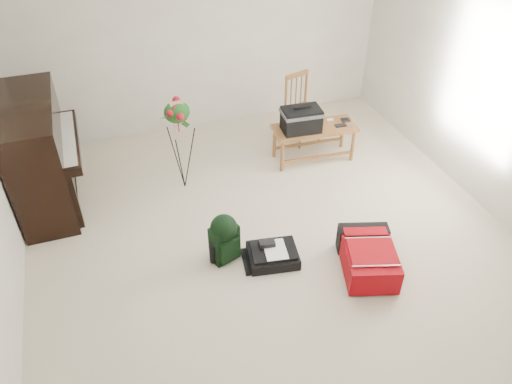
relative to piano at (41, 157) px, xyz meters
name	(u,v)px	position (x,y,z in m)	size (l,w,h in m)	color
floor	(276,246)	(2.19, -1.60, -0.60)	(5.00, 5.50, 0.01)	beige
ceiling	(284,4)	(2.19, -1.60, 1.90)	(5.00, 5.50, 0.01)	white
wall_back	(203,39)	(2.19, 1.15, 0.65)	(5.00, 0.04, 2.50)	beige
wall_right	(505,103)	(4.69, -1.60, 0.65)	(0.04, 5.50, 2.50)	beige
piano	(41,157)	(0.00, 0.00, 0.00)	(0.71, 1.50, 1.25)	black
bench	(306,122)	(3.10, -0.23, -0.03)	(1.08, 0.50, 0.81)	olive
dining_chair	(302,109)	(3.29, 0.32, -0.15)	(0.49, 0.49, 0.92)	olive
red_suitcase	(365,254)	(2.92, -2.16, -0.44)	(0.68, 0.85, 0.31)	#B2070F
black_duffel	(273,254)	(2.08, -1.78, -0.52)	(0.55, 0.47, 0.21)	black
green_backpack	(224,236)	(1.63, -1.60, -0.30)	(0.31, 0.29, 0.55)	black
flower_stand	(181,146)	(1.51, -0.26, -0.02)	(0.41, 0.41, 1.18)	black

